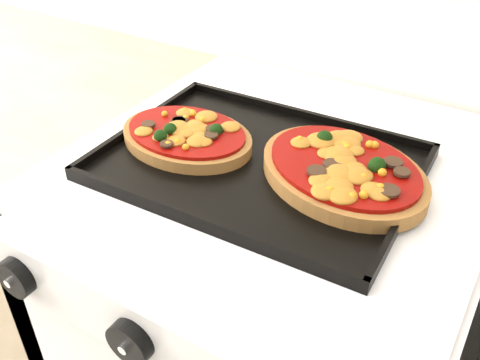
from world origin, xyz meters
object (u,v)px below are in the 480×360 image
Objects in this scene: baking_tray at (259,161)px; stove at (272,356)px; pizza_left at (187,134)px; pizza_right at (343,169)px.

stove is at bearing 61.85° from baking_tray.
pizza_left is at bearing -160.54° from stove.
baking_tray is 2.06× the size of pizza_left.
pizza_right reaches higher than stove.
pizza_right is (0.10, -0.02, 0.48)m from stove.
stove is at bearing 170.72° from pizza_right.
pizza_right reaches higher than pizza_left.
pizza_left is (-0.14, -0.05, 0.48)m from stove.
baking_tray reaches higher than stove.
stove is 0.50m from pizza_left.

